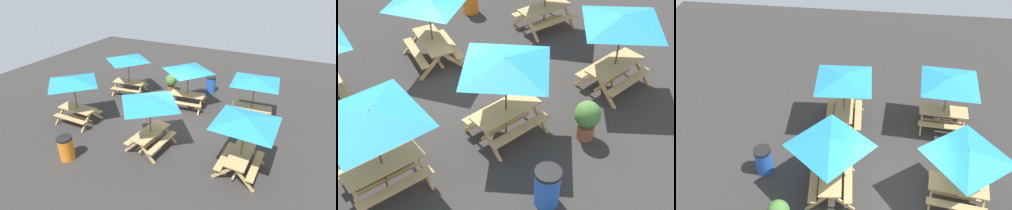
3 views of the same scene
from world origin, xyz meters
The scene contains 8 objects.
ground_plane centered at (0.00, 0.00, 0.00)m, with size 27.03×27.03×0.00m, color #33302D.
picnic_table_0 centered at (3.34, 2.01, 1.99)m, with size 2.82×2.82×2.34m.
picnic_table_2 centered at (0.07, 2.02, 1.99)m, with size 2.19×2.19×2.34m.
picnic_table_4 centered at (-3.59, 2.11, 1.99)m, with size 2.24×2.24×2.34m.
picnic_table_5 centered at (0.09, -1.92, 1.99)m, with size 2.23×2.23×2.34m.
trash_bin_orange centered at (-2.47, -3.97, 0.49)m, with size 0.59×0.59×0.98m.
trash_bin_blue centered at (0.60, 4.39, 0.49)m, with size 0.59×0.59×0.98m.
potted_plant_0 centered at (-1.49, 3.30, 0.64)m, with size 0.65×0.65×1.11m.
Camera 2 is at (5.04, 9.35, 8.28)m, focal length 50.00 mm.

